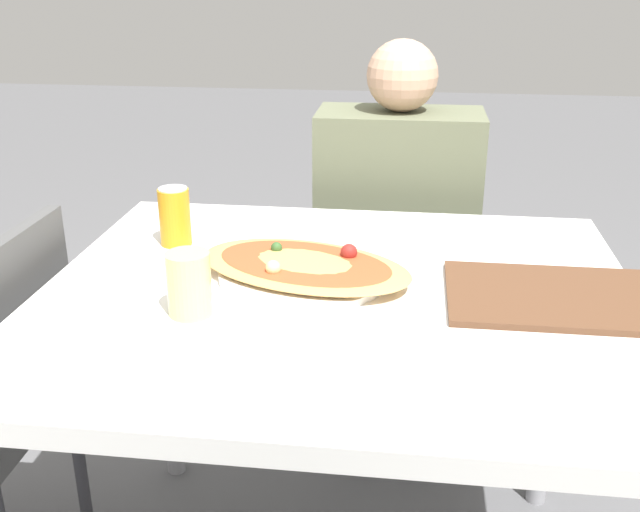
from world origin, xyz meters
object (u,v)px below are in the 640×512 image
(pizza_main, at_px, (305,268))
(soda_can, at_px, (175,216))
(chair_far_seated, at_px, (395,266))
(drink_glass, at_px, (189,284))
(person_seated, at_px, (397,218))
(dining_table, at_px, (337,328))

(pizza_main, distance_m, soda_can, 0.33)
(chair_far_seated, xyz_separation_m, drink_glass, (-0.33, -0.93, 0.33))
(person_seated, bearing_deg, chair_far_seated, -90.00)
(person_seated, height_order, pizza_main, person_seated)
(chair_far_seated, height_order, person_seated, person_seated)
(chair_far_seated, height_order, soda_can, soda_can)
(dining_table, xyz_separation_m, drink_glass, (-0.24, -0.13, 0.13))
(soda_can, bearing_deg, person_seated, 47.30)
(dining_table, height_order, pizza_main, pizza_main)
(pizza_main, xyz_separation_m, soda_can, (-0.30, 0.14, 0.04))
(dining_table, distance_m, pizza_main, 0.13)
(chair_far_seated, distance_m, soda_can, 0.83)
(person_seated, bearing_deg, drink_glass, 68.03)
(person_seated, xyz_separation_m, pizza_main, (-0.16, -0.64, 0.11))
(pizza_main, bearing_deg, dining_table, -38.37)
(person_seated, relative_size, pizza_main, 2.40)
(chair_far_seated, bearing_deg, soda_can, 52.88)
(drink_glass, bearing_deg, pizza_main, 47.00)
(chair_far_seated, relative_size, pizza_main, 1.78)
(pizza_main, distance_m, drink_glass, 0.25)
(soda_can, bearing_deg, drink_glass, -68.68)
(dining_table, relative_size, pizza_main, 2.28)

